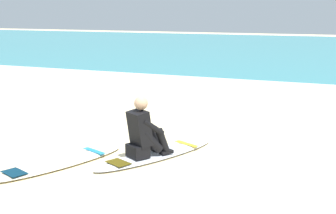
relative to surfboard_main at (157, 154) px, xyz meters
The scene contains 6 objects.
ground_plane 0.79m from the surfboard_main, 143.31° to the left, with size 80.00×80.00×0.00m, color beige.
sea 21.30m from the surfboard_main, 91.70° to the left, with size 80.00×28.00×0.10m, color teal.
breaking_foam 7.61m from the surfboard_main, 94.77° to the left, with size 80.00×0.90×0.11m, color white.
surfboard_main is the anchor object (origin of this frame).
surfer_seated 0.49m from the surfboard_main, 111.34° to the right, with size 0.64×0.77×0.95m.
surfboard_spare_near 1.52m from the surfboard_main, 141.40° to the right, with size 1.30×2.36×0.08m.
Camera 1 is at (3.55, -6.88, 2.30)m, focal length 48.97 mm.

